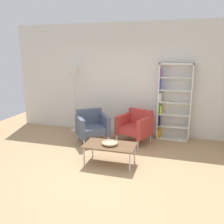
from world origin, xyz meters
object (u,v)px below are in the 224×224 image
object	(u,v)px
armchair_corner_red	(92,125)
armchair_spare_guest	(135,125)
floor_lamp_torchiere	(74,79)
bookshelf_tall	(173,103)
coffee_table_low	(110,146)
decorative_bowl	(110,143)

from	to	relation	value
armchair_corner_red	armchair_spare_guest	distance (m)	1.07
floor_lamp_torchiere	armchair_corner_red	bearing A→B (deg)	-41.73
armchair_corner_red	armchair_spare_guest	xyz separation A→B (m)	(1.03, 0.28, 0.00)
armchair_corner_red	armchair_spare_guest	world-z (taller)	same
bookshelf_tall	armchair_corner_red	distance (m)	2.08
armchair_corner_red	floor_lamp_torchiere	world-z (taller)	floor_lamp_torchiere
coffee_table_low	armchair_spare_guest	xyz separation A→B (m)	(0.25, 1.34, 0.05)
bookshelf_tall	coffee_table_low	bearing A→B (deg)	-120.70
decorative_bowl	bookshelf_tall	bearing A→B (deg)	59.30
armchair_spare_guest	floor_lamp_torchiere	world-z (taller)	floor_lamp_torchiere
bookshelf_tall	coffee_table_low	size ratio (longest dim) A/B	1.90
armchair_corner_red	armchair_spare_guest	bearing A→B (deg)	-22.29
decorative_bowl	armchair_spare_guest	world-z (taller)	armchair_spare_guest
decorative_bowl	armchair_corner_red	xyz separation A→B (m)	(-0.78, 1.05, -0.02)
bookshelf_tall	floor_lamp_torchiere	bearing A→B (deg)	-177.34
coffee_table_low	armchair_corner_red	bearing A→B (deg)	126.43
decorative_bowl	floor_lamp_torchiere	bearing A→B (deg)	131.52
armchair_corner_red	floor_lamp_torchiere	bearing A→B (deg)	100.54
bookshelf_tall	floor_lamp_torchiere	world-z (taller)	bookshelf_tall
decorative_bowl	floor_lamp_torchiere	xyz separation A→B (m)	(-1.51, 1.71, 1.01)
decorative_bowl	armchair_corner_red	bearing A→B (deg)	126.43
armchair_spare_guest	floor_lamp_torchiere	bearing A→B (deg)	-169.96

